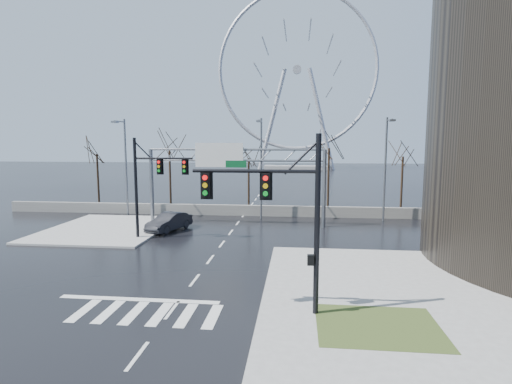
# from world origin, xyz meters

# --- Properties ---
(ground) EXTENTS (260.00, 260.00, 0.00)m
(ground) POSITION_xyz_m (0.00, 0.00, 0.00)
(ground) COLOR black
(ground) RESTS_ON ground
(sidewalk_right_ext) EXTENTS (12.00, 10.00, 0.15)m
(sidewalk_right_ext) POSITION_xyz_m (10.00, 2.00, 0.07)
(sidewalk_right_ext) COLOR gray
(sidewalk_right_ext) RESTS_ON ground
(sidewalk_far) EXTENTS (10.00, 12.00, 0.15)m
(sidewalk_far) POSITION_xyz_m (-11.00, 12.00, 0.07)
(sidewalk_far) COLOR gray
(sidewalk_far) RESTS_ON ground
(grass_strip) EXTENTS (5.00, 4.00, 0.02)m
(grass_strip) POSITION_xyz_m (9.00, -5.00, 0.15)
(grass_strip) COLOR #35401B
(grass_strip) RESTS_ON sidewalk_near
(barrier_wall) EXTENTS (52.00, 0.50, 1.10)m
(barrier_wall) POSITION_xyz_m (0.00, 20.00, 0.55)
(barrier_wall) COLOR slate
(barrier_wall) RESTS_ON ground
(signal_mast_near) EXTENTS (5.52, 0.41, 8.00)m
(signal_mast_near) POSITION_xyz_m (5.14, -4.04, 4.87)
(signal_mast_near) COLOR black
(signal_mast_near) RESTS_ON ground
(signal_mast_far) EXTENTS (4.72, 0.41, 8.00)m
(signal_mast_far) POSITION_xyz_m (-5.87, 8.96, 4.83)
(signal_mast_far) COLOR black
(signal_mast_far) RESTS_ON ground
(sign_gantry) EXTENTS (16.36, 0.40, 7.60)m
(sign_gantry) POSITION_xyz_m (-0.38, 14.96, 5.18)
(sign_gantry) COLOR slate
(sign_gantry) RESTS_ON ground
(streetlight_left) EXTENTS (0.50, 2.55, 10.00)m
(streetlight_left) POSITION_xyz_m (-12.00, 18.16, 5.89)
(streetlight_left) COLOR slate
(streetlight_left) RESTS_ON ground
(streetlight_mid) EXTENTS (0.50, 2.55, 10.00)m
(streetlight_mid) POSITION_xyz_m (2.00, 18.16, 5.89)
(streetlight_mid) COLOR slate
(streetlight_mid) RESTS_ON ground
(streetlight_right) EXTENTS (0.50, 2.55, 10.00)m
(streetlight_right) POSITION_xyz_m (14.00, 18.16, 5.89)
(streetlight_right) COLOR slate
(streetlight_right) RESTS_ON ground
(tree_far_left) EXTENTS (3.50, 3.50, 7.00)m
(tree_far_left) POSITION_xyz_m (-18.00, 24.00, 5.57)
(tree_far_left) COLOR black
(tree_far_left) RESTS_ON ground
(tree_left) EXTENTS (3.75, 3.75, 7.50)m
(tree_left) POSITION_xyz_m (-9.00, 23.50, 5.98)
(tree_left) COLOR black
(tree_left) RESTS_ON ground
(tree_center) EXTENTS (3.25, 3.25, 6.50)m
(tree_center) POSITION_xyz_m (0.00, 24.50, 5.17)
(tree_center) COLOR black
(tree_center) RESTS_ON ground
(tree_right) EXTENTS (3.90, 3.90, 7.80)m
(tree_right) POSITION_xyz_m (9.00, 23.50, 6.22)
(tree_right) COLOR black
(tree_right) RESTS_ON ground
(tree_far_right) EXTENTS (3.40, 3.40, 6.80)m
(tree_far_right) POSITION_xyz_m (17.00, 24.00, 5.41)
(tree_far_right) COLOR black
(tree_far_right) RESTS_ON ground
(ferris_wheel) EXTENTS (45.00, 6.00, 50.91)m
(ferris_wheel) POSITION_xyz_m (5.00, 95.00, 26.13)
(ferris_wheel) COLOR gray
(ferris_wheel) RESTS_ON ground
(car) EXTENTS (3.17, 4.99, 1.55)m
(car) POSITION_xyz_m (-5.44, 12.13, 0.78)
(car) COLOR black
(car) RESTS_ON ground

